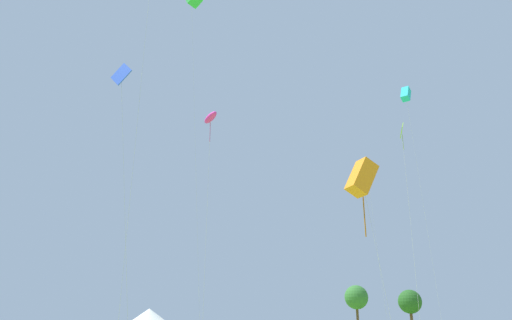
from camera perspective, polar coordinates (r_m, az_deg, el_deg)
name	(u,v)px	position (r m, az deg, el deg)	size (l,w,h in m)	color
kite_cyan_box	(406,94)	(66.71, 17.31, 7.42)	(1.94, 2.92, 30.83)	#1EB7CC
kite_green_parafoil	(367,173)	(67.64, 13.03, -1.46)	(1.21, 2.36, 21.17)	green
kite_lime_diamond	(402,138)	(38.79, 16.95, 2.46)	(1.38, 2.51, 16.18)	#99DB2D
kite_blue_diamond	(121,78)	(37.15, -15.66, 9.36)	(2.96, 1.58, 19.73)	blue
kite_magenta_parafoil	(210,118)	(37.79, -5.41, 4.97)	(1.38, 3.22, 16.91)	#E02DA3
kite_orange_box	(362,178)	(35.05, 12.40, -2.08)	(2.51, 1.74, 12.53)	orange
festival_tent_right	(149,319)	(73.51, -12.58, -17.88)	(4.84, 4.84, 3.14)	white
tree_distant_left	(410,302)	(80.32, 17.76, -15.70)	(3.57, 3.57, 6.05)	brown
tree_distant_right	(356,297)	(89.36, 11.79, -15.64)	(4.12, 4.12, 7.46)	brown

